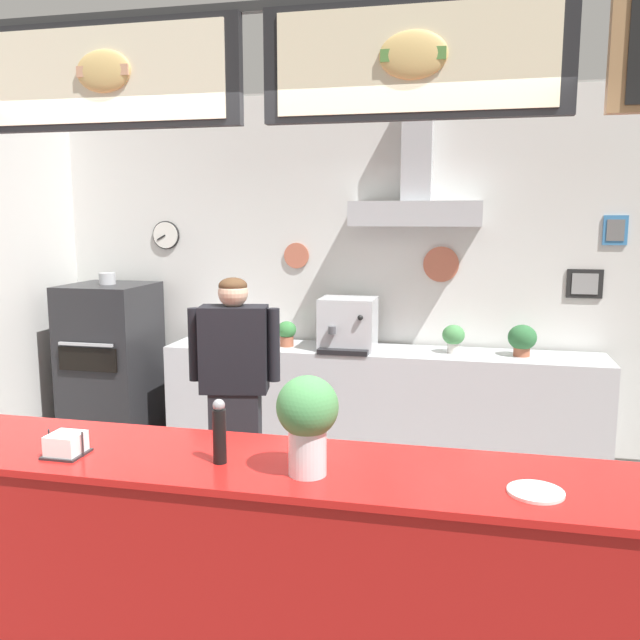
{
  "coord_description": "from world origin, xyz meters",
  "views": [
    {
      "loc": [
        0.89,
        -2.95,
        2.0
      ],
      "look_at": [
        0.04,
        0.81,
        1.39
      ],
      "focal_mm": 37.33,
      "sensor_mm": 36.0,
      "label": 1
    }
  ],
  "objects_px": {
    "basil_vase": "(307,420)",
    "pepper_grinder": "(219,432)",
    "potted_oregano": "(287,332)",
    "espresso_machine": "(348,324)",
    "potted_basil": "(453,337)",
    "potted_thyme": "(522,339)",
    "condiment_plate": "(536,492)",
    "shop_worker": "(235,394)",
    "napkin_holder": "(66,445)",
    "pizza_oven": "(111,363)"
  },
  "relations": [
    {
      "from": "basil_vase",
      "to": "pepper_grinder",
      "type": "relative_size",
      "value": 1.46
    },
    {
      "from": "potted_oregano",
      "to": "basil_vase",
      "type": "height_order",
      "value": "basil_vase"
    },
    {
      "from": "espresso_machine",
      "to": "potted_oregano",
      "type": "height_order",
      "value": "espresso_machine"
    },
    {
      "from": "potted_basil",
      "to": "pepper_grinder",
      "type": "height_order",
      "value": "pepper_grinder"
    },
    {
      "from": "pepper_grinder",
      "to": "basil_vase",
      "type": "bearing_deg",
      "value": -5.77
    },
    {
      "from": "potted_thyme",
      "to": "condiment_plate",
      "type": "xyz_separation_m",
      "value": [
        -0.16,
        -2.94,
        -0.03
      ]
    },
    {
      "from": "shop_worker",
      "to": "potted_thyme",
      "type": "height_order",
      "value": "shop_worker"
    },
    {
      "from": "potted_thyme",
      "to": "basil_vase",
      "type": "distance_m",
      "value": 3.12
    },
    {
      "from": "napkin_holder",
      "to": "shop_worker",
      "type": "bearing_deg",
      "value": 83.62
    },
    {
      "from": "shop_worker",
      "to": "napkin_holder",
      "type": "relative_size",
      "value": 9.83
    },
    {
      "from": "pizza_oven",
      "to": "basil_vase",
      "type": "height_order",
      "value": "pizza_oven"
    },
    {
      "from": "pizza_oven",
      "to": "potted_thyme",
      "type": "height_order",
      "value": "pizza_oven"
    },
    {
      "from": "pizza_oven",
      "to": "basil_vase",
      "type": "bearing_deg",
      "value": -48.68
    },
    {
      "from": "pizza_oven",
      "to": "shop_worker",
      "type": "distance_m",
      "value": 2.09
    },
    {
      "from": "espresso_machine",
      "to": "potted_oregano",
      "type": "bearing_deg",
      "value": 179.46
    },
    {
      "from": "potted_basil",
      "to": "potted_oregano",
      "type": "bearing_deg",
      "value": -178.77
    },
    {
      "from": "potted_thyme",
      "to": "potted_basil",
      "type": "bearing_deg",
      "value": 179.96
    },
    {
      "from": "potted_oregano",
      "to": "basil_vase",
      "type": "xyz_separation_m",
      "value": [
        0.9,
        -2.92,
        0.2
      ]
    },
    {
      "from": "potted_oregano",
      "to": "pepper_grinder",
      "type": "relative_size",
      "value": 0.8
    },
    {
      "from": "pizza_oven",
      "to": "potted_oregano",
      "type": "distance_m",
      "value": 1.63
    },
    {
      "from": "espresso_machine",
      "to": "napkin_holder",
      "type": "distance_m",
      "value": 3.01
    },
    {
      "from": "potted_thyme",
      "to": "basil_vase",
      "type": "xyz_separation_m",
      "value": [
        -1.0,
        -2.95,
        0.18
      ]
    },
    {
      "from": "potted_basil",
      "to": "potted_oregano",
      "type": "xyz_separation_m",
      "value": [
        -1.37,
        -0.03,
        -0.02
      ]
    },
    {
      "from": "potted_basil",
      "to": "pepper_grinder",
      "type": "relative_size",
      "value": 0.86
    },
    {
      "from": "potted_basil",
      "to": "pizza_oven",
      "type": "bearing_deg",
      "value": -177.82
    },
    {
      "from": "potted_thyme",
      "to": "basil_vase",
      "type": "bearing_deg",
      "value": -108.78
    },
    {
      "from": "potted_basil",
      "to": "potted_oregano",
      "type": "distance_m",
      "value": 1.37
    },
    {
      "from": "napkin_holder",
      "to": "basil_vase",
      "type": "relative_size",
      "value": 0.42
    },
    {
      "from": "espresso_machine",
      "to": "condiment_plate",
      "type": "relative_size",
      "value": 2.26
    },
    {
      "from": "potted_oregano",
      "to": "napkin_holder",
      "type": "bearing_deg",
      "value": -92.6
    },
    {
      "from": "espresso_machine",
      "to": "condiment_plate",
      "type": "xyz_separation_m",
      "value": [
        1.22,
        -2.91,
        -0.1
      ]
    },
    {
      "from": "potted_basil",
      "to": "pepper_grinder",
      "type": "bearing_deg",
      "value": -106.27
    },
    {
      "from": "potted_thyme",
      "to": "condiment_plate",
      "type": "relative_size",
      "value": 1.22
    },
    {
      "from": "potted_thyme",
      "to": "pepper_grinder",
      "type": "relative_size",
      "value": 0.93
    },
    {
      "from": "basil_vase",
      "to": "pepper_grinder",
      "type": "distance_m",
      "value": 0.39
    },
    {
      "from": "pizza_oven",
      "to": "potted_basil",
      "type": "distance_m",
      "value": 2.99
    },
    {
      "from": "espresso_machine",
      "to": "potted_oregano",
      "type": "xyz_separation_m",
      "value": [
        -0.52,
        0.0,
        -0.09
      ]
    },
    {
      "from": "shop_worker",
      "to": "napkin_holder",
      "type": "distance_m",
      "value": 1.58
    },
    {
      "from": "napkin_holder",
      "to": "condiment_plate",
      "type": "distance_m",
      "value": 1.88
    },
    {
      "from": "shop_worker",
      "to": "condiment_plate",
      "type": "distance_m",
      "value": 2.3
    },
    {
      "from": "basil_vase",
      "to": "pepper_grinder",
      "type": "bearing_deg",
      "value": 174.23
    },
    {
      "from": "espresso_machine",
      "to": "pepper_grinder",
      "type": "height_order",
      "value": "espresso_machine"
    },
    {
      "from": "shop_worker",
      "to": "pepper_grinder",
      "type": "relative_size",
      "value": 6.07
    },
    {
      "from": "potted_oregano",
      "to": "pepper_grinder",
      "type": "height_order",
      "value": "pepper_grinder"
    },
    {
      "from": "potted_thyme",
      "to": "potted_oregano",
      "type": "height_order",
      "value": "potted_thyme"
    },
    {
      "from": "potted_oregano",
      "to": "napkin_holder",
      "type": "distance_m",
      "value": 2.95
    },
    {
      "from": "potted_basil",
      "to": "condiment_plate",
      "type": "relative_size",
      "value": 1.12
    },
    {
      "from": "potted_thyme",
      "to": "potted_oregano",
      "type": "bearing_deg",
      "value": -179.13
    },
    {
      "from": "espresso_machine",
      "to": "potted_basil",
      "type": "height_order",
      "value": "espresso_machine"
    },
    {
      "from": "basil_vase",
      "to": "espresso_machine",
      "type": "bearing_deg",
      "value": 97.36
    }
  ]
}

